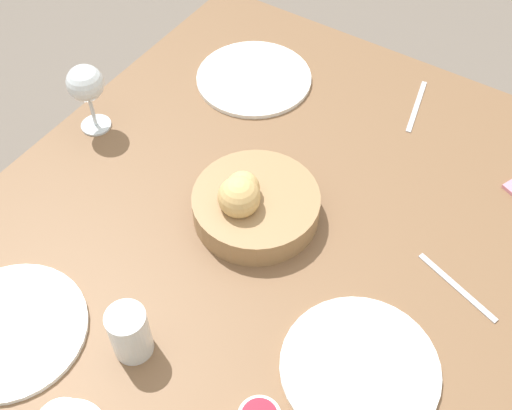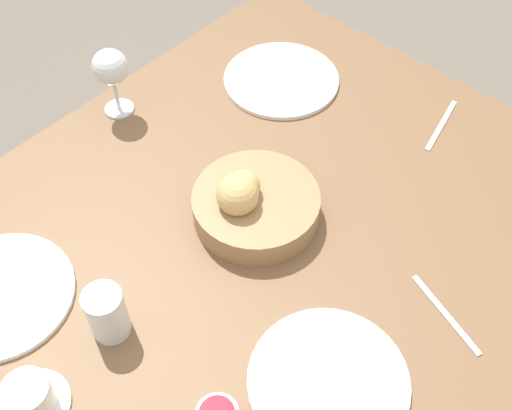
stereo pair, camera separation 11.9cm
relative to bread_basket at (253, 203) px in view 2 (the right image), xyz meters
name	(u,v)px [view 2 (the right image)]	position (x,y,z in m)	size (l,w,h in m)	color
ground_plane	(262,393)	(0.03, 0.05, -0.74)	(10.00, 10.00, 0.00)	#6B6056
dining_table	(264,265)	(0.03, 0.05, -0.12)	(1.27, 1.08, 0.70)	brown
bread_basket	(253,203)	(0.00, 0.00, 0.00)	(0.24, 0.24, 0.12)	#99754C
plate_near_left	(281,79)	(-0.33, -0.21, -0.03)	(0.26, 0.26, 0.01)	white
plate_near_right	(0,295)	(0.42, -0.20, -0.03)	(0.26, 0.26, 0.01)	white
plate_far_center	(328,381)	(0.17, 0.31, -0.03)	(0.26, 0.26, 0.01)	white
water_tumbler	(107,313)	(0.33, -0.01, 0.01)	(0.06, 0.06, 0.10)	silver
wine_glass	(111,69)	(-0.02, -0.42, 0.08)	(0.08, 0.08, 0.16)	silver
coffee_cup	(30,398)	(0.50, 0.00, -0.01)	(0.11, 0.11, 0.06)	white
fork_silver	(441,125)	(-0.45, 0.14, -0.04)	(0.17, 0.05, 0.00)	#B7B7BC
knife_silver	(446,314)	(-0.06, 0.39, -0.04)	(0.07, 0.17, 0.00)	#B7B7BC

